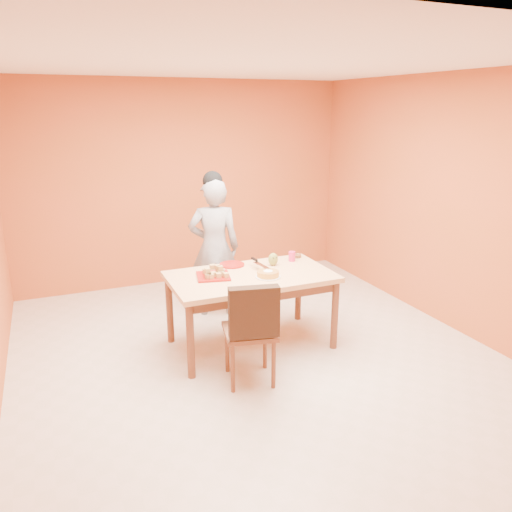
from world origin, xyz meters
name	(u,v)px	position (x,y,z in m)	size (l,w,h in m)	color
floor	(257,356)	(0.00, 0.00, 0.00)	(5.00, 5.00, 0.00)	beige
ceiling	(257,62)	(0.00, 0.00, 2.70)	(5.00, 5.00, 0.00)	white
wall_back	(184,184)	(0.00, 2.50, 1.35)	(4.50, 4.50, 0.00)	#BD532B
wall_right	(450,204)	(2.25, 0.00, 1.35)	(5.00, 5.00, 0.00)	#BD532B
dining_table	(251,283)	(0.05, 0.26, 0.67)	(1.60, 0.90, 0.76)	tan
dining_chair	(250,329)	(-0.22, -0.39, 0.50)	(0.53, 0.59, 0.96)	brown
pastry_pile	(213,271)	(-0.32, 0.33, 0.82)	(0.28, 0.28, 0.09)	tan
person	(214,248)	(-0.02, 1.19, 0.80)	(0.58, 0.38, 1.59)	#969699
pastry_platter	(213,276)	(-0.32, 0.33, 0.77)	(0.31, 0.31, 0.02)	maroon
red_dinner_plate	(232,265)	(-0.02, 0.61, 0.77)	(0.26, 0.26, 0.02)	maroon
white_cake_plate	(268,277)	(0.17, 0.12, 0.77)	(0.25, 0.25, 0.01)	white
sponge_cake	(268,274)	(0.17, 0.12, 0.80)	(0.21, 0.21, 0.05)	gold
cake_server	(262,265)	(0.18, 0.30, 0.83)	(0.05, 0.26, 0.01)	silver
egg_ornament	(273,259)	(0.37, 0.44, 0.83)	(0.11, 0.08, 0.13)	olive
magenta_glass	(292,256)	(0.62, 0.50, 0.81)	(0.07, 0.07, 0.10)	#D21F57
checker_tin	(296,256)	(0.73, 0.61, 0.78)	(0.11, 0.11, 0.03)	#311A0D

